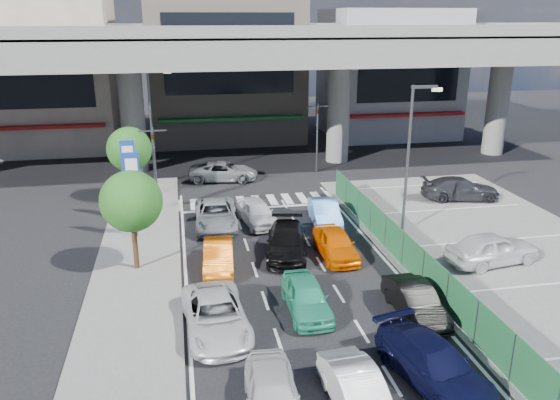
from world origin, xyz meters
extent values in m
plane|color=black|center=(0.00, 0.00, 0.00)|extent=(120.00, 120.00, 0.00)
cube|color=#5E5E5B|center=(11.00, 2.00, 0.03)|extent=(12.00, 28.00, 0.06)
cube|color=#5E5E5B|center=(-7.00, 4.00, 0.06)|extent=(4.00, 30.00, 0.12)
cylinder|color=slate|center=(-8.00, 22.00, 4.00)|extent=(1.80, 1.80, 8.00)
cylinder|color=slate|center=(8.00, 22.00, 4.00)|extent=(1.80, 1.80, 8.00)
cylinder|color=slate|center=(22.00, 22.00, 4.00)|extent=(1.80, 1.80, 8.00)
cube|color=slate|center=(0.00, 22.00, 9.00)|extent=(64.00, 14.00, 2.00)
cube|color=slate|center=(0.00, 15.20, 10.30)|extent=(64.00, 0.40, 0.90)
cube|color=slate|center=(0.00, 28.80, 10.30)|extent=(64.00, 0.40, 0.90)
cube|color=gray|center=(-16.00, 32.00, 6.50)|extent=(12.00, 10.00, 13.00)
cube|color=#A41414|center=(-16.00, 26.90, 2.80)|extent=(10.80, 1.60, 0.25)
cube|color=black|center=(-16.00, 26.98, 7.15)|extent=(9.60, 0.10, 5.85)
cube|color=gray|center=(0.00, 33.00, 7.50)|extent=(14.00, 10.00, 15.00)
cube|color=#146727|center=(0.00, 27.90, 2.80)|extent=(12.60, 1.60, 0.25)
cube|color=black|center=(0.00, 27.98, 8.25)|extent=(11.20, 0.10, 6.75)
cube|color=gray|center=(16.00, 32.00, 6.00)|extent=(12.00, 10.00, 12.00)
cube|color=#A41414|center=(16.00, 26.90, 2.80)|extent=(10.80, 1.60, 0.25)
cube|color=black|center=(16.00, 26.98, 6.60)|extent=(9.60, 0.10, 5.40)
cylinder|color=#595B60|center=(-6.20, 12.00, 2.60)|extent=(0.14, 0.14, 5.20)
cube|color=#595B60|center=(-6.20, 12.00, 5.00)|extent=(1.60, 0.08, 0.08)
imported|color=black|center=(-6.20, 12.00, 4.70)|extent=(0.26, 1.24, 0.50)
cylinder|color=#595B60|center=(5.50, 19.00, 2.60)|extent=(0.14, 0.14, 5.20)
cube|color=#595B60|center=(5.50, 19.00, 5.00)|extent=(1.60, 0.08, 0.08)
imported|color=black|center=(5.50, 19.00, 4.70)|extent=(0.26, 1.24, 0.50)
cylinder|color=#595B60|center=(7.00, 6.00, 4.00)|extent=(0.16, 0.16, 8.00)
cube|color=#595B60|center=(7.60, 6.00, 7.90)|extent=(1.40, 0.15, 0.15)
cube|color=silver|center=(8.30, 6.00, 7.75)|extent=(0.50, 0.22, 0.18)
cylinder|color=#595B60|center=(-6.50, 18.00, 4.00)|extent=(0.16, 0.16, 8.00)
cube|color=#595B60|center=(-5.90, 18.00, 7.90)|extent=(1.40, 0.15, 0.15)
cube|color=silver|center=(-5.20, 18.00, 7.75)|extent=(0.50, 0.22, 0.18)
cylinder|color=#595B60|center=(-7.20, 8.00, 1.10)|extent=(0.10, 0.10, 2.20)
cube|color=#163597|center=(-7.20, 8.00, 3.20)|extent=(0.80, 0.12, 3.00)
cube|color=white|center=(-7.20, 7.93, 3.20)|extent=(0.60, 0.02, 2.40)
cylinder|color=#595B60|center=(-7.60, 11.00, 1.10)|extent=(0.10, 0.10, 2.20)
cube|color=#163597|center=(-7.60, 11.00, 3.20)|extent=(0.80, 0.12, 3.00)
cube|color=white|center=(-7.60, 10.93, 3.20)|extent=(0.60, 0.02, 2.40)
cylinder|color=#382314|center=(-7.00, 4.00, 1.20)|extent=(0.24, 0.24, 2.40)
sphere|color=#174A15|center=(-7.00, 4.00, 3.40)|extent=(2.80, 2.80, 2.80)
cylinder|color=#382314|center=(-7.80, 14.50, 1.20)|extent=(0.24, 0.24, 2.40)
sphere|color=#174A15|center=(-7.80, 14.50, 3.40)|extent=(2.80, 2.80, 2.80)
imported|color=silver|center=(-2.50, -6.73, 0.66)|extent=(1.86, 3.99, 1.32)
imported|color=silver|center=(0.05, -7.15, 0.64)|extent=(1.66, 4.00, 1.29)
imported|color=black|center=(2.86, -6.30, 0.69)|extent=(2.98, 5.07, 1.38)
imported|color=silver|center=(-3.77, -1.97, 0.68)|extent=(2.55, 5.01, 1.35)
imported|color=#30A981|center=(-0.12, -1.19, 0.67)|extent=(1.61, 3.95, 1.34)
imported|color=black|center=(4.01, -2.31, 0.64)|extent=(1.42, 3.92, 1.28)
imported|color=#DC600C|center=(-3.23, 3.46, 0.64)|extent=(1.68, 3.97, 1.28)
imported|color=black|center=(0.21, 4.39, 0.69)|extent=(2.87, 5.03, 1.37)
imported|color=#EF6600|center=(2.53, 3.75, 0.69)|extent=(1.63, 4.05, 1.38)
imported|color=#B1B5B9|center=(-2.94, 9.00, 0.69)|extent=(2.49, 5.05, 1.38)
imported|color=white|center=(-0.60, 8.94, 0.69)|extent=(2.29, 4.27, 1.38)
imported|color=#61A8F5|center=(3.18, 8.12, 0.69)|extent=(1.88, 4.31, 1.38)
imported|color=#95979B|center=(-1.68, 18.03, 0.68)|extent=(5.17, 2.91, 1.36)
imported|color=silver|center=(9.59, 1.46, 0.83)|extent=(4.74, 2.47, 1.54)
imported|color=#2B2C30|center=(12.90, 10.70, 0.77)|extent=(5.17, 2.87, 1.42)
cone|color=red|center=(5.60, 3.68, 0.39)|extent=(0.34, 0.34, 0.66)
camera|label=1|loc=(-4.78, -20.00, 11.23)|focal=35.00mm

